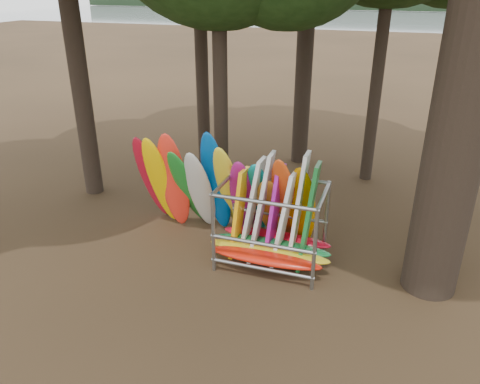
% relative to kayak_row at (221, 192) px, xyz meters
% --- Properties ---
extents(ground, '(120.00, 120.00, 0.00)m').
position_rel_kayak_row_xyz_m(ground, '(0.66, -1.49, -1.33)').
color(ground, '#47331E').
rests_on(ground, ground).
extents(lake, '(160.00, 160.00, 0.00)m').
position_rel_kayak_row_xyz_m(lake, '(0.66, 58.51, -1.33)').
color(lake, gray).
rests_on(lake, ground).
extents(far_shore, '(160.00, 4.00, 4.00)m').
position_rel_kayak_row_xyz_m(far_shore, '(0.66, 108.51, 0.67)').
color(far_shore, black).
rests_on(far_shore, ground).
extents(kayak_row, '(4.96, 2.11, 3.17)m').
position_rel_kayak_row_xyz_m(kayak_row, '(0.00, 0.00, 0.00)').
color(kayak_row, '#B30F24').
rests_on(kayak_row, ground).
extents(storage_rack, '(2.99, 1.56, 2.82)m').
position_rel_kayak_row_xyz_m(storage_rack, '(1.59, -0.79, -0.38)').
color(storage_rack, gray).
rests_on(storage_rack, ground).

